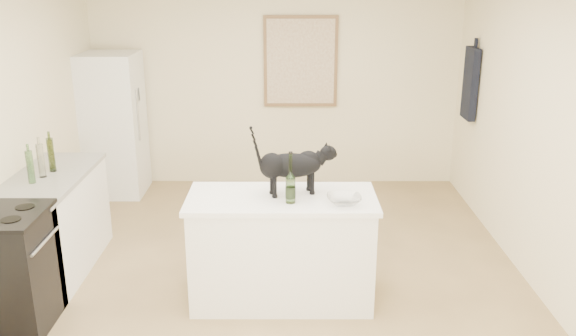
{
  "coord_description": "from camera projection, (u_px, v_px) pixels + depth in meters",
  "views": [
    {
      "loc": [
        0.16,
        -4.65,
        2.58
      ],
      "look_at": [
        0.15,
        -0.15,
        1.12
      ],
      "focal_mm": 37.61,
      "sensor_mm": 36.0,
      "label": 1
    }
  ],
  "objects": [
    {
      "name": "fridge",
      "position": [
        113.0,
        125.0,
        7.2
      ],
      "size": [
        0.68,
        0.68,
        1.7
      ],
      "primitive_type": "cube",
      "color": "white",
      "rests_on": "floor"
    },
    {
      "name": "glass_bowl",
      "position": [
        344.0,
        200.0,
        4.59
      ],
      "size": [
        0.28,
        0.28,
        0.06
      ],
      "primitive_type": "imported",
      "rotation": [
        0.0,
        0.0,
        0.07
      ],
      "color": "white",
      "rests_on": "island_top"
    },
    {
      "name": "black_cat",
      "position": [
        291.0,
        168.0,
        4.74
      ],
      "size": [
        0.64,
        0.34,
        0.43
      ],
      "primitive_type": null,
      "rotation": [
        0.0,
        0.0,
        0.27
      ],
      "color": "black",
      "rests_on": "island_top"
    },
    {
      "name": "fridge_paper",
      "position": [
        139.0,
        94.0,
        7.09
      ],
      "size": [
        0.05,
        0.11,
        0.15
      ],
      "primitive_type": "cube",
      "rotation": [
        0.0,
        0.0,
        0.37
      ],
      "color": "white",
      "rests_on": "fridge"
    },
    {
      "name": "hanging_garment",
      "position": [
        470.0,
        84.0,
        6.74
      ],
      "size": [
        0.08,
        0.34,
        0.8
      ],
      "primitive_type": "cube",
      "color": "black",
      "rests_on": "wall_right"
    },
    {
      "name": "counter_bottle_cluster",
      "position": [
        43.0,
        159.0,
        5.22
      ],
      "size": [
        0.12,
        0.46,
        0.3
      ],
      "color": "#A0AA9D",
      "rests_on": "left_countertop"
    },
    {
      "name": "floor",
      "position": [
        271.0,
        285.0,
        5.22
      ],
      "size": [
        5.5,
        5.5,
        0.0
      ],
      "primitive_type": "plane",
      "color": "#A48557",
      "rests_on": "ground"
    },
    {
      "name": "island_base",
      "position": [
        282.0,
        250.0,
        4.9
      ],
      "size": [
        1.44,
        0.67,
        0.86
      ],
      "primitive_type": "cube",
      "color": "white",
      "rests_on": "floor"
    },
    {
      "name": "wall_right",
      "position": [
        550.0,
        141.0,
        4.82
      ],
      "size": [
        0.0,
        5.5,
        5.5
      ],
      "primitive_type": "plane",
      "rotation": [
        1.57,
        0.0,
        -1.57
      ],
      "color": "beige",
      "rests_on": "ground"
    },
    {
      "name": "stove",
      "position": [
        8.0,
        271.0,
        4.51
      ],
      "size": [
        0.6,
        0.6,
        0.9
      ],
      "primitive_type": "cube",
      "color": "black",
      "rests_on": "floor"
    },
    {
      "name": "wall_back",
      "position": [
        276.0,
        82.0,
        7.44
      ],
      "size": [
        4.5,
        0.0,
        4.5
      ],
      "primitive_type": "plane",
      "rotation": [
        1.57,
        0.0,
        0.0
      ],
      "color": "beige",
      "rests_on": "ground"
    },
    {
      "name": "artwork_frame",
      "position": [
        301.0,
        62.0,
        7.33
      ],
      "size": [
        0.9,
        0.03,
        1.1
      ],
      "primitive_type": "cube",
      "color": "brown",
      "rests_on": "wall_back"
    },
    {
      "name": "left_countertop",
      "position": [
        47.0,
        178.0,
        5.24
      ],
      "size": [
        0.62,
        1.44,
        0.04
      ],
      "primitive_type": "cube",
      "color": "gray",
      "rests_on": "left_cabinets"
    },
    {
      "name": "left_cabinets",
      "position": [
        53.0,
        226.0,
        5.38
      ],
      "size": [
        0.6,
        1.4,
        0.86
      ],
      "primitive_type": "cube",
      "color": "white",
      "rests_on": "floor"
    },
    {
      "name": "artwork_canvas",
      "position": [
        301.0,
        62.0,
        7.31
      ],
      "size": [
        0.82,
        0.0,
        1.02
      ],
      "primitive_type": "cube",
      "color": "beige",
      "rests_on": "wall_back"
    },
    {
      "name": "wine_bottle",
      "position": [
        291.0,
        181.0,
        4.57
      ],
      "size": [
        0.08,
        0.08,
        0.36
      ],
      "primitive_type": "cylinder",
      "rotation": [
        0.0,
        0.0,
        0.03
      ],
      "color": "#365F26",
      "rests_on": "island_top"
    },
    {
      "name": "island_top",
      "position": [
        282.0,
        199.0,
        4.76
      ],
      "size": [
        1.5,
        0.7,
        0.04
      ],
      "primitive_type": "cube",
      "color": "white",
      "rests_on": "island_base"
    }
  ]
}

